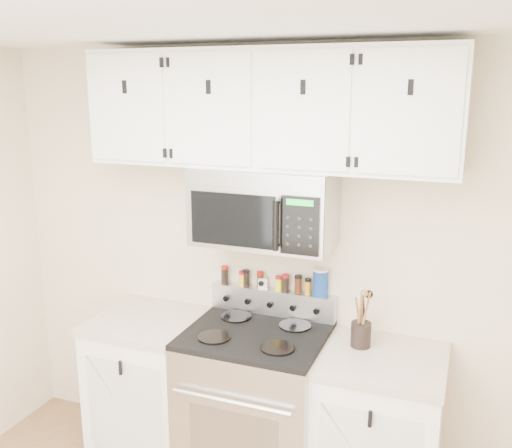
{
  "coord_description": "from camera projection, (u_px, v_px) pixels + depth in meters",
  "views": [
    {
      "loc": [
        1.05,
        -1.28,
        2.27
      ],
      "look_at": [
        -0.01,
        1.45,
        1.56
      ],
      "focal_mm": 40.0,
      "sensor_mm": 36.0,
      "label": 1
    }
  ],
  "objects": [
    {
      "name": "back_wall",
      "position": [
        275.0,
        264.0,
        3.35
      ],
      "size": [
        3.5,
        0.01,
        2.5
      ],
      "primitive_type": "cube",
      "color": "#C6B595",
      "rests_on": "floor"
    },
    {
      "name": "range",
      "position": [
        256.0,
        407.0,
        3.24
      ],
      "size": [
        0.76,
        0.65,
        1.1
      ],
      "color": "#B7B7BA",
      "rests_on": "floor"
    },
    {
      "name": "base_cabinet_left",
      "position": [
        153.0,
        387.0,
        3.51
      ],
      "size": [
        0.64,
        0.62,
        0.92
      ],
      "color": "white",
      "rests_on": "floor"
    },
    {
      "name": "base_cabinet_right",
      "position": [
        378.0,
        435.0,
        3.03
      ],
      "size": [
        0.64,
        0.62,
        0.92
      ],
      "color": "white",
      "rests_on": "floor"
    },
    {
      "name": "microwave",
      "position": [
        264.0,
        207.0,
        3.09
      ],
      "size": [
        0.76,
        0.44,
        0.42
      ],
      "color": "#9E9EA3",
      "rests_on": "back_wall"
    },
    {
      "name": "upper_cabinets",
      "position": [
        266.0,
        109.0,
        2.99
      ],
      "size": [
        2.0,
        0.35,
        0.62
      ],
      "color": "white",
      "rests_on": "back_wall"
    },
    {
      "name": "utensil_crock",
      "position": [
        361.0,
        332.0,
        3.01
      ],
      "size": [
        0.11,
        0.11,
        0.31
      ],
      "color": "black",
      "rests_on": "base_cabinet_right"
    },
    {
      "name": "kitchen_timer",
      "position": [
        263.0,
        283.0,
        3.37
      ],
      "size": [
        0.07,
        0.06,
        0.07
      ],
      "primitive_type": "cube",
      "rotation": [
        0.0,
        0.0,
        0.37
      ],
      "color": "silver",
      "rests_on": "range"
    },
    {
      "name": "salt_canister",
      "position": [
        320.0,
        282.0,
        3.24
      ],
      "size": [
        0.09,
        0.09,
        0.16
      ],
      "color": "navy",
      "rests_on": "range"
    },
    {
      "name": "spice_jar_0",
      "position": [
        225.0,
        275.0,
        3.45
      ],
      "size": [
        0.04,
        0.04,
        0.11
      ],
      "color": "black",
      "rests_on": "range"
    },
    {
      "name": "spice_jar_1",
      "position": [
        243.0,
        278.0,
        3.41
      ],
      "size": [
        0.05,
        0.05,
        0.09
      ],
      "color": "yellow",
      "rests_on": "range"
    },
    {
      "name": "spice_jar_2",
      "position": [
        246.0,
        278.0,
        3.4
      ],
      "size": [
        0.04,
        0.04,
        0.1
      ],
      "color": "black",
      "rests_on": "range"
    },
    {
      "name": "spice_jar_3",
      "position": [
        260.0,
        280.0,
        3.37
      ],
      "size": [
        0.04,
        0.04,
        0.1
      ],
      "color": "#3D200E",
      "rests_on": "range"
    },
    {
      "name": "spice_jar_4",
      "position": [
        279.0,
        283.0,
        3.33
      ],
      "size": [
        0.04,
        0.04,
        0.09
      ],
      "color": "yellow",
      "rests_on": "range"
    },
    {
      "name": "spice_jar_5",
      "position": [
        285.0,
        283.0,
        3.32
      ],
      "size": [
        0.04,
        0.04,
        0.1
      ],
      "color": "black",
      "rests_on": "range"
    },
    {
      "name": "spice_jar_6",
      "position": [
        298.0,
        284.0,
        3.29
      ],
      "size": [
        0.04,
        0.04,
        0.11
      ],
      "color": "#462111",
      "rests_on": "range"
    },
    {
      "name": "spice_jar_7",
      "position": [
        308.0,
        286.0,
        3.27
      ],
      "size": [
        0.04,
        0.04,
        0.09
      ],
      "color": "orange",
      "rests_on": "range"
    }
  ]
}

